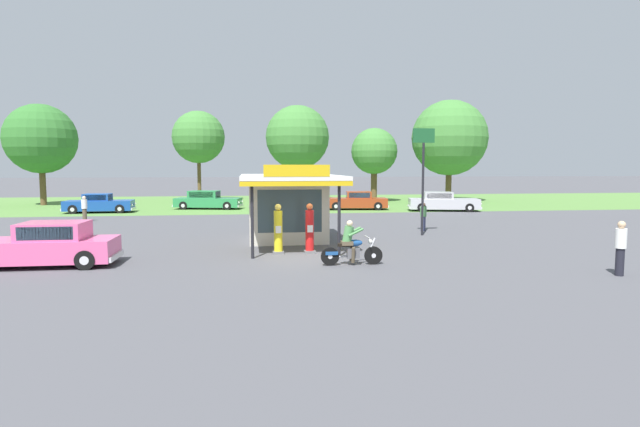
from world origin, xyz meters
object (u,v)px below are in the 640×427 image
(motorcycle_with_rider, at_px, (351,247))
(parked_car_back_row_centre_left, at_px, (443,202))
(parked_car_back_row_right, at_px, (207,201))
(parked_car_back_row_centre, at_px, (99,204))
(bystander_admiring_sedan, at_px, (84,208))
(parked_car_back_row_centre_right, at_px, (280,202))
(gas_pump_offside, at_px, (310,230))
(bystander_leaning_by_kiosk, at_px, (621,247))
(roadside_pole_sign, at_px, (423,164))
(gas_pump_nearside, at_px, (278,231))
(parked_car_back_row_far_right, at_px, (356,201))
(featured_classic_sedan, at_px, (47,246))
(bystander_strolling_foreground, at_px, (423,216))

(motorcycle_with_rider, xyz_separation_m, parked_car_back_row_centre_left, (11.42, 20.73, 0.03))
(parked_car_back_row_right, bearing_deg, parked_car_back_row_centre, -163.67)
(motorcycle_with_rider, xyz_separation_m, bystander_admiring_sedan, (-13.76, 16.40, 0.19))
(parked_car_back_row_centre_left, relative_size, parked_car_back_row_centre_right, 1.14)
(gas_pump_offside, relative_size, parked_car_back_row_centre, 0.39)
(parked_car_back_row_centre_right, xyz_separation_m, bystander_admiring_sedan, (-12.67, -6.21, 0.13))
(bystander_leaning_by_kiosk, bearing_deg, roadside_pole_sign, 106.38)
(parked_car_back_row_right, xyz_separation_m, bystander_leaning_by_kiosk, (14.95, -28.04, 0.24))
(gas_pump_nearside, distance_m, parked_car_back_row_centre_left, 22.68)
(gas_pump_offside, height_order, parked_car_back_row_far_right, gas_pump_offside)
(motorcycle_with_rider, xyz_separation_m, parked_car_back_row_centre_right, (-1.08, 22.61, 0.05))
(parked_car_back_row_centre, height_order, parked_car_back_row_centre_right, parked_car_back_row_centre_right)
(parked_car_back_row_centre_right, bearing_deg, bystander_leaning_by_kiosk, -70.26)
(motorcycle_with_rider, distance_m, parked_car_back_row_right, 26.04)
(parked_car_back_row_centre, distance_m, bystander_leaning_by_kiosk, 34.35)
(gas_pump_nearside, xyz_separation_m, parked_car_back_row_far_right, (7.44, 20.23, -0.24))
(motorcycle_with_rider, bearing_deg, parked_car_back_row_right, 105.30)
(parked_car_back_row_right, xyz_separation_m, parked_car_back_row_centre_right, (5.79, -2.51, 0.02))
(parked_car_back_row_centre_left, bearing_deg, gas_pump_offside, -124.88)
(parked_car_back_row_right, bearing_deg, parked_car_back_row_centre_left, -13.50)
(motorcycle_with_rider, relative_size, parked_car_back_row_centre_right, 0.44)
(motorcycle_with_rider, height_order, parked_car_back_row_right, motorcycle_with_rider)
(motorcycle_with_rider, height_order, bystander_leaning_by_kiosk, bystander_leaning_by_kiosk)
(parked_car_back_row_far_right, xyz_separation_m, roadside_pole_sign, (0.04, -15.74, 2.93))
(parked_car_back_row_centre, distance_m, parked_car_back_row_right, 8.10)
(parked_car_back_row_far_right, height_order, roadside_pole_sign, roadside_pole_sign)
(gas_pump_offside, distance_m, parked_car_back_row_centre, 24.23)
(parked_car_back_row_centre, xyz_separation_m, parked_car_back_row_centre_right, (13.56, -0.23, 0.06))
(gas_pump_offside, bearing_deg, gas_pump_nearside, -180.00)
(gas_pump_nearside, xyz_separation_m, parked_car_back_row_centre_left, (13.80, 18.00, -0.23))
(parked_car_back_row_right, bearing_deg, gas_pump_offside, -75.62)
(parked_car_back_row_centre_left, relative_size, bystander_admiring_sedan, 3.57)
(parked_car_back_row_right, bearing_deg, bystander_admiring_sedan, -128.30)
(parked_car_back_row_right, distance_m, bystander_leaning_by_kiosk, 31.77)
(parked_car_back_row_far_right, bearing_deg, parked_car_back_row_right, 169.74)
(gas_pump_offside, xyz_separation_m, bystander_admiring_sedan, (-12.63, 13.67, -0.07))
(parked_car_back_row_centre_left, bearing_deg, parked_car_back_row_far_right, 160.66)
(motorcycle_with_rider, distance_m, bystander_admiring_sedan, 21.40)
(bystander_admiring_sedan, bearing_deg, featured_classic_sedan, -77.80)
(parked_car_back_row_far_right, relative_size, bystander_leaning_by_kiosk, 3.01)
(parked_car_back_row_right, height_order, parked_car_back_row_far_right, parked_car_back_row_right)
(gas_pump_offside, xyz_separation_m, bystander_leaning_by_kiosk, (9.20, -5.65, 0.02))
(bystander_strolling_foreground, bearing_deg, parked_car_back_row_centre, 145.77)
(parked_car_back_row_centre, distance_m, parked_car_back_row_far_right, 19.70)
(parked_car_back_row_centre, height_order, bystander_strolling_foreground, bystander_strolling_foreground)
(gas_pump_nearside, relative_size, parked_car_back_row_centre, 0.39)
(gas_pump_nearside, bearing_deg, gas_pump_offside, 0.00)
(motorcycle_with_rider, relative_size, bystander_admiring_sedan, 1.36)
(parked_car_back_row_right, bearing_deg, parked_car_back_row_far_right, -10.26)
(parked_car_back_row_centre_left, bearing_deg, bystander_admiring_sedan, -170.25)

